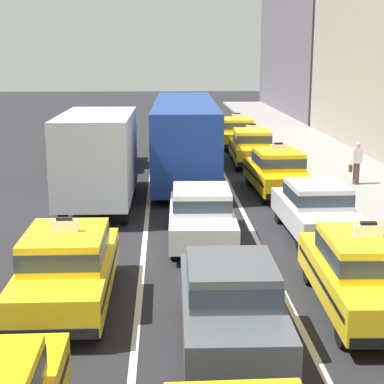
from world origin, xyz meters
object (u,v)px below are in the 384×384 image
(box_truck_left_third, at_px, (100,155))
(taxi_right_second, at_px, (364,272))
(taxi_left_second, at_px, (67,266))
(taxi_right_fourth, at_px, (277,171))
(taxi_right_fifth, at_px, (251,146))
(bus_center_fourth, at_px, (185,134))
(sedan_left_fourth, at_px, (115,148))
(pedestrian_near_crosswalk, at_px, (357,163))
(sedan_right_third, at_px, (316,208))
(sedan_center_second, at_px, (231,299))
(taxi_right_sixth, at_px, (237,132))
(sedan_center_third, at_px, (201,213))
(taxi_center_fifth, at_px, (183,129))

(box_truck_left_third, bearing_deg, taxi_right_second, -55.99)
(taxi_left_second, bearing_deg, taxi_right_fourth, 58.06)
(box_truck_left_third, distance_m, taxi_right_fifth, 9.91)
(bus_center_fourth, distance_m, taxi_right_fifth, 4.30)
(sedan_left_fourth, height_order, pedestrian_near_crosswalk, pedestrian_near_crosswalk)
(taxi_left_second, distance_m, pedestrian_near_crosswalk, 14.54)
(box_truck_left_third, height_order, sedan_right_third, box_truck_left_third)
(sedan_center_second, distance_m, taxi_right_sixth, 23.28)
(taxi_right_fifth, xyz_separation_m, pedestrian_near_crosswalk, (3.38, -5.24, 0.10))
(taxi_right_sixth, bearing_deg, sedan_center_second, -97.10)
(box_truck_left_third, relative_size, bus_center_fourth, 0.62)
(sedan_right_third, relative_size, taxi_right_fifth, 0.94)
(sedan_center_third, bearing_deg, taxi_center_fifth, 89.61)
(taxi_left_second, height_order, taxi_right_second, same)
(sedan_right_third, bearing_deg, sedan_left_fourth, 120.16)
(taxi_left_second, xyz_separation_m, sedan_right_third, (6.41, 4.66, -0.03))
(taxi_right_fourth, relative_size, pedestrian_near_crosswalk, 2.78)
(sedan_center_third, height_order, taxi_center_fifth, taxi_center_fifth)
(box_truck_left_third, height_order, sedan_center_second, box_truck_left_third)
(sedan_right_third, relative_size, pedestrian_near_crosswalk, 2.61)
(sedan_center_third, relative_size, sedan_right_third, 1.00)
(sedan_center_second, height_order, pedestrian_near_crosswalk, pedestrian_near_crosswalk)
(taxi_left_second, distance_m, bus_center_fourth, 13.87)
(sedan_center_second, height_order, taxi_center_fifth, taxi_center_fifth)
(taxi_right_second, bearing_deg, sedan_right_third, 86.32)
(taxi_left_second, bearing_deg, sedan_center_second, -29.08)
(bus_center_fourth, bearing_deg, taxi_right_second, -77.50)
(sedan_left_fourth, relative_size, taxi_center_fifth, 0.94)
(pedestrian_near_crosswalk, bearing_deg, sedan_left_fourth, 152.05)
(sedan_center_second, bearing_deg, taxi_left_second, 150.92)
(sedan_left_fourth, relative_size, sedan_right_third, 1.00)
(taxi_right_second, height_order, taxi_right_sixth, same)
(sedan_left_fourth, relative_size, bus_center_fourth, 0.39)
(box_truck_left_third, height_order, taxi_right_sixth, box_truck_left_third)
(taxi_left_second, relative_size, sedan_left_fourth, 1.05)
(taxi_center_fifth, xyz_separation_m, taxi_right_fifth, (3.00, -6.74, 0.00))
(sedan_center_third, relative_size, taxi_right_fifth, 0.94)
(box_truck_left_third, xyz_separation_m, sedan_right_third, (6.55, -3.94, -0.93))
(taxi_left_second, xyz_separation_m, sedan_left_fourth, (-0.26, 16.15, -0.03))
(sedan_left_fourth, distance_m, taxi_right_fourth, 8.93)
(taxi_right_fourth, bearing_deg, sedan_left_fourth, 137.17)
(taxi_right_sixth, distance_m, pedestrian_near_crosswalk, 10.95)
(sedan_center_third, height_order, taxi_right_second, taxi_right_second)
(taxi_right_sixth, bearing_deg, taxi_right_fifth, -88.96)
(taxi_right_second, xyz_separation_m, taxi_right_fifth, (0.12, 16.78, 0.00))
(sedan_left_fourth, height_order, sedan_center_second, same)
(sedan_center_second, relative_size, taxi_right_second, 0.94)
(box_truck_left_third, height_order, taxi_right_fifth, box_truck_left_third)
(sedan_right_third, height_order, taxi_right_fifth, taxi_right_fifth)
(taxi_left_second, bearing_deg, taxi_center_fifth, 82.06)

